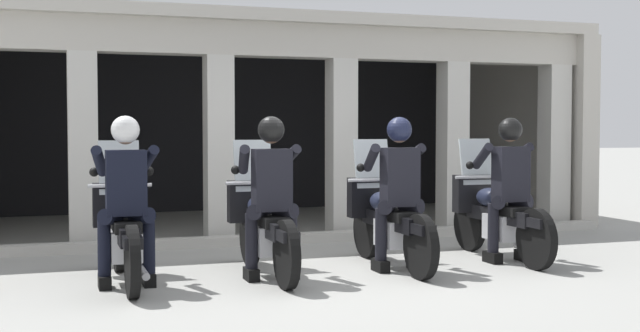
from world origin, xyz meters
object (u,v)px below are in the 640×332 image
Objects in this scene: motorcycle_center_left at (264,225)px; police_officer_far_right at (509,177)px; police_officer_center_left at (271,183)px; police_officer_far_left at (126,186)px; motorcycle_far_left at (124,230)px; motorcycle_far_right at (495,214)px; police_officer_center_right at (399,180)px; motorcycle_center_right at (388,219)px.

motorcycle_center_left is 2.78m from police_officer_far_right.
police_officer_far_left is at bearing -170.22° from police_officer_center_left.
motorcycle_center_left is (1.37, 0.24, -0.44)m from police_officer_far_left.
motorcycle_far_left is 1.00× the size of motorcycle_far_right.
police_officer_far_left is 1.00× the size of police_officer_center_right.
police_officer_far_right is at bearing 8.97° from motorcycle_center_left.
police_officer_center_right and police_officer_far_right have the same top height.
motorcycle_center_left is (1.37, -0.04, 0.00)m from motorcycle_far_left.
motorcycle_far_right is at bearing 12.41° from motorcycle_far_left.
police_officer_center_left and police_officer_center_right have the same top height.
motorcycle_center_right is 0.52m from police_officer_center_right.
police_officer_far_left reaches higher than motorcycle_center_left.
motorcycle_center_right is 1.45m from police_officer_far_right.
motorcycle_center_left is at bearing -171.33° from police_officer_far_right.
motorcycle_center_left is at bearing 101.36° from police_officer_center_left.
police_officer_center_right is 1.49m from motorcycle_far_right.
motorcycle_far_left is 1.29× the size of police_officer_far_left.
motorcycle_far_left is at bearing -176.37° from motorcycle_center_right.
police_officer_far_right is (2.74, 0.16, 0.00)m from police_officer_center_left.
motorcycle_center_left and motorcycle_center_right have the same top height.
police_officer_center_left is 1.00× the size of police_officer_far_right.
motorcycle_center_right is (2.74, 0.00, 0.00)m from motorcycle_far_left.
police_officer_center_right is at bearing 13.56° from police_officer_center_left.
police_officer_center_left is 0.78× the size of motorcycle_far_right.
motorcycle_far_right is 0.52m from police_officer_far_right.
police_officer_center_right is (2.74, 0.00, 0.00)m from police_officer_far_left.
motorcycle_center_right is at bearing 10.88° from motorcycle_far_left.
police_officer_far_right is at bearing 14.90° from police_officer_center_left.
motorcycle_center_left is at bearing 20.74° from police_officer_far_left.
motorcycle_far_left is at bearing -170.22° from motorcycle_center_left.
motorcycle_center_left is 1.37m from motorcycle_center_right.
motorcycle_far_left and motorcycle_far_right have the same top height.
police_officer_far_right is (1.37, 0.11, 0.00)m from police_officer_center_right.
motorcycle_far_left is 1.00× the size of motorcycle_center_left.
police_officer_far_right is at bearing 8.45° from motorcycle_far_left.
police_officer_center_left is at bearing 8.99° from police_officer_far_left.
motorcycle_center_left is at bearing -174.48° from motorcycle_center_right.
motorcycle_center_right is 1.29× the size of police_officer_far_right.
motorcycle_far_left is 1.29× the size of police_officer_center_left.
police_officer_center_right is at bearing 4.97° from motorcycle_far_left.
motorcycle_far_right is (1.37, 0.11, 0.00)m from motorcycle_center_right.
motorcycle_center_left is 1.29× the size of police_officer_center_right.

